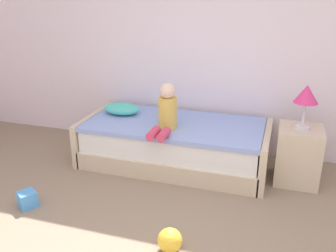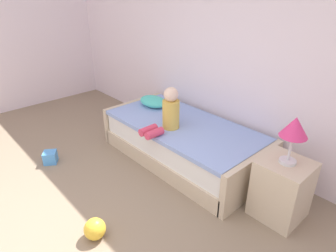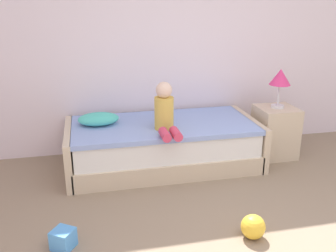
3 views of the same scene
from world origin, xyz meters
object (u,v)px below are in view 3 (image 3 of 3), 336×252
object	(u,v)px
child_figure	(165,111)
table_lamp	(280,79)
pillow	(99,119)
toy_ball	(253,227)
bed	(163,144)
nightstand	(275,132)
toy_block	(63,239)

from	to	relation	value
child_figure	table_lamp	bearing A→B (deg)	8.33
pillow	toy_ball	xyz separation A→B (m)	(1.10, -1.60, -0.47)
bed	nightstand	size ratio (longest dim) A/B	3.52
nightstand	table_lamp	distance (m)	0.64
bed	toy_block	xyz separation A→B (m)	(-1.05, -1.30, -0.17)
bed	table_lamp	distance (m)	1.52
bed	pillow	xyz separation A→B (m)	(-0.69, 0.10, 0.32)
bed	table_lamp	size ratio (longest dim) A/B	4.69
child_figure	toy_block	world-z (taller)	child_figure
table_lamp	toy_ball	xyz separation A→B (m)	(-0.94, -1.47, -0.84)
child_figure	toy_block	bearing A→B (deg)	-133.55
child_figure	bed	bearing A→B (deg)	83.28
child_figure	toy_ball	bearing A→B (deg)	-71.02
bed	toy_ball	world-z (taller)	bed
toy_block	nightstand	bearing A→B (deg)	28.03
nightstand	pillow	xyz separation A→B (m)	(-2.04, 0.13, 0.26)
table_lamp	bed	bearing A→B (deg)	178.86
nightstand	child_figure	distance (m)	1.45
pillow	child_figure	bearing A→B (deg)	-26.25
nightstand	child_figure	world-z (taller)	child_figure
bed	pillow	world-z (taller)	pillow
bed	toy_ball	bearing A→B (deg)	-74.70
toy_ball	child_figure	bearing A→B (deg)	108.98
pillow	toy_ball	world-z (taller)	pillow
pillow	toy_block	distance (m)	1.53
nightstand	toy_ball	size ratio (longest dim) A/B	3.07
bed	nightstand	bearing A→B (deg)	-1.14
nightstand	toy_block	size ratio (longest dim) A/B	3.91
nightstand	toy_block	bearing A→B (deg)	-151.97
table_lamp	toy_block	world-z (taller)	table_lamp
nightstand	toy_ball	world-z (taller)	nightstand
toy_ball	toy_block	xyz separation A→B (m)	(-1.46, 0.19, -0.02)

